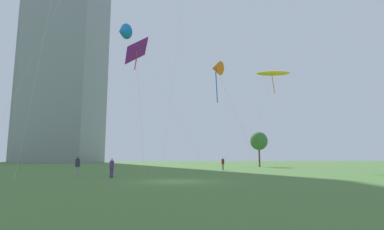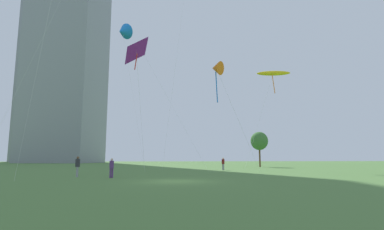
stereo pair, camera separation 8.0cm
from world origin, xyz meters
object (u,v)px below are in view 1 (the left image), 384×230
kite_flying_6 (136,51)px  kite_flying_2 (140,47)px  park_tree_0 (259,141)px  person_standing_0 (223,163)px  kite_flying_3 (123,31)px  person_standing_1 (112,166)px  distant_highrise_0 (46,69)px  person_standing_2 (78,165)px  kite_flying_7 (216,69)px  kite_flying_5 (273,73)px  distant_highrise_1 (68,44)px

kite_flying_6 → kite_flying_2: bearing=90.0°
kite_flying_6 → park_tree_0: 32.25m
person_standing_0 → kite_flying_6: kite_flying_6 is taller
kite_flying_3 → kite_flying_6: bearing=-80.9°
person_standing_1 → distant_highrise_0: size_ratio=0.02×
kite_flying_2 → distant_highrise_0: 127.62m
person_standing_1 → person_standing_2: bearing=-42.5°
kite_flying_7 → distant_highrise_0: (-59.23, 125.92, 35.21)m
person_standing_2 → kite_flying_2: kite_flying_2 is taller
person_standing_0 → distant_highrise_0: 139.54m
person_standing_0 → kite_flying_7: (-2.96, -9.54, 10.17)m
person_standing_2 → kite_flying_2: 23.30m
kite_flying_2 → distant_highrise_0: (-50.62, 113.60, 28.64)m
kite_flying_5 → person_standing_2: bearing=-150.4°
kite_flying_2 → park_tree_0: bearing=26.8°
kite_flying_3 → distant_highrise_1: size_ratio=0.31×
park_tree_0 → distant_highrise_0: 132.31m
kite_flying_7 → person_standing_2: bearing=-165.8°
kite_flying_3 → kite_flying_6: (3.74, -23.45, -12.31)m
kite_flying_5 → distant_highrise_1: 92.40m
kite_flying_5 → kite_flying_7: (-10.92, -10.30, -2.85)m
kite_flying_7 → distant_highrise_0: 143.54m
kite_flying_2 → distant_highrise_1: distant_highrise_1 is taller
person_standing_0 → kite_flying_5: bearing=61.1°
distant_highrise_1 → person_standing_1: bearing=-59.7°
park_tree_0 → kite_flying_5: bearing=-100.8°
kite_flying_6 → person_standing_2: bearing=-133.1°
person_standing_2 → kite_flying_3: size_ratio=0.06×
person_standing_1 → kite_flying_3: size_ratio=0.06×
kite_flying_6 → park_tree_0: (22.04, 22.01, -8.36)m
person_standing_1 → kite_flying_6: kite_flying_6 is taller
person_standing_1 → kite_flying_3: bearing=-99.4°
kite_flying_2 → kite_flying_6: (-0.00, -10.88, -4.58)m
kite_flying_2 → kite_flying_3: 15.22m
person_standing_0 → kite_flying_5: size_ratio=0.12×
person_standing_2 → kite_flying_5: size_ratio=0.12×
distant_highrise_0 → person_standing_0: bearing=-56.6°
person_standing_1 → kite_flying_3: kite_flying_3 is taller
park_tree_0 → distant_highrise_0: bearing=125.3°
person_standing_1 → distant_highrise_1: distant_highrise_1 is taller
kite_flying_7 → distant_highrise_0: distant_highrise_0 is taller
person_standing_0 → person_standing_1: size_ratio=1.06×
kite_flying_5 → kite_flying_7: 15.28m
kite_flying_5 → kite_flying_6: 21.47m
distant_highrise_0 → park_tree_0: bearing=-49.4°
person_standing_2 → distant_highrise_0: 144.52m
person_standing_1 → kite_flying_7: size_ratio=0.13×
park_tree_0 → person_standing_1: bearing=-129.5°
person_standing_0 → kite_flying_3: 32.70m
person_standing_1 → distant_highrise_1: size_ratio=0.02×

